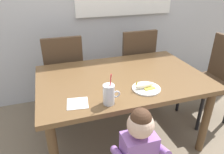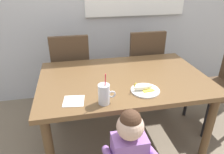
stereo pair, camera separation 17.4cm
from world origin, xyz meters
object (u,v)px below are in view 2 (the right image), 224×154
Objects in this scene: toddler_standing at (129,151)px; snack_plate at (145,90)px; dining_chair_left at (71,68)px; milk_cup at (104,95)px; dining_table at (123,85)px; dining_chair_right at (143,62)px; peeled_banana at (144,87)px; paper_napkin at (74,101)px.

snack_plate is (0.24, 0.41, 0.19)m from toddler_standing.
toddler_standing is (0.33, -1.37, -0.02)m from dining_chair_left.
dining_chair_left is at bearing 101.74° from milk_cup.
dining_chair_left reaches higher than dining_table.
peeled_banana is (-0.34, -0.95, 0.20)m from dining_chair_right.
dining_chair_right is 1.02m from peeled_banana.
milk_cup is at bearing -122.48° from dining_table.
dining_chair_left is 4.17× the size of snack_plate.
toddler_standing is at bearing 103.49° from dining_chair_left.
dining_chair_right reaches higher than toddler_standing.
dining_chair_right reaches higher than dining_table.
dining_chair_right is 1.02m from snack_plate.
snack_plate is (0.35, 0.10, -0.06)m from milk_cup.
toddler_standing is at bearing -101.23° from dining_table.
paper_napkin is (-0.56, -0.03, -0.00)m from snack_plate.
toddler_standing is at bearing -48.92° from paper_napkin.
dining_chair_left reaches higher than peeled_banana.
dining_table is at bearing 57.52° from milk_cup.
dining_chair_right is 5.53× the size of peeled_banana.
paper_napkin is at bearing 131.08° from toddler_standing.
snack_plate reaches higher than paper_napkin.
dining_table is 8.66× the size of peeled_banana.
dining_chair_right is at bearing 71.18° from snack_plate.
paper_napkin is at bearing 90.28° from dining_chair_left.
snack_plate is at bearing 3.51° from paper_napkin.
dining_chair_right is at bearing 57.49° from milk_cup.
milk_cup is (-0.11, 0.30, 0.25)m from toddler_standing.
dining_chair_right is 6.40× the size of paper_napkin.
dining_chair_left is at bearing 124.19° from dining_table.
dining_chair_right is at bearing 67.40° from toddler_standing.
dining_table is 0.71m from toddler_standing.
dining_chair_right is (0.89, -0.01, 0.00)m from dining_chair_left.
peeled_banana reaches higher than dining_table.
dining_table is at bearing 78.77° from toddler_standing.
peeled_banana is at bearing 147.84° from snack_plate.
paper_napkin is (-0.55, -0.04, -0.03)m from peeled_banana.
peeled_banana reaches higher than snack_plate.
toddler_standing is 0.41m from milk_cup.
milk_cup is at bearing -161.85° from peeled_banana.
dining_chair_left is 1.41m from toddler_standing.
dining_chair_left is 1.11m from milk_cup.
dining_table is 0.31m from snack_plate.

